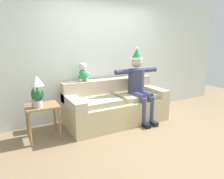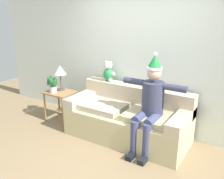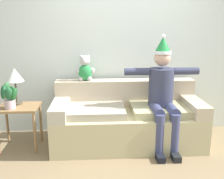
% 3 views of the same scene
% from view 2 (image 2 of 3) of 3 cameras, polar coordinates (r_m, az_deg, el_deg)
% --- Properties ---
extents(ground_plane, '(10.00, 10.00, 0.00)m').
position_cam_2_polar(ground_plane, '(3.77, -4.04, -16.98)').
color(ground_plane, '#866F50').
extents(back_wall, '(7.00, 0.10, 2.70)m').
position_cam_2_polar(back_wall, '(4.51, 7.29, 7.51)').
color(back_wall, silver).
rests_on(back_wall, ground_plane).
extents(couch, '(2.08, 0.91, 0.87)m').
position_cam_2_polar(couch, '(4.35, 3.74, -6.69)').
color(couch, '#BFB385').
rests_on(couch, ground_plane).
extents(person_seated, '(1.02, 0.77, 1.55)m').
position_cam_2_polar(person_seated, '(3.85, 8.74, -2.94)').
color(person_seated, '#343750').
rests_on(person_seated, ground_plane).
extents(teddy_bear, '(0.29, 0.17, 0.38)m').
position_cam_2_polar(teddy_bear, '(4.63, -0.87, 3.99)').
color(teddy_bear, '#298845').
rests_on(teddy_bear, couch).
extents(side_table, '(0.54, 0.45, 0.61)m').
position_cam_2_polar(side_table, '(5.04, -11.79, -1.59)').
color(side_table, olive).
rests_on(side_table, ground_plane).
extents(table_lamp, '(0.24, 0.24, 0.50)m').
position_cam_2_polar(table_lamp, '(4.99, -11.79, 4.12)').
color(table_lamp, '#4D4739').
rests_on(table_lamp, side_table).
extents(potted_plant, '(0.25, 0.23, 0.36)m').
position_cam_2_polar(potted_plant, '(4.94, -13.44, 1.25)').
color(potted_plant, '#BFA8B1').
rests_on(potted_plant, side_table).
extents(candle_tall, '(0.04, 0.04, 0.24)m').
position_cam_2_polar(candle_tall, '(5.05, -13.38, 1.39)').
color(candle_tall, beige).
rests_on(candle_tall, side_table).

